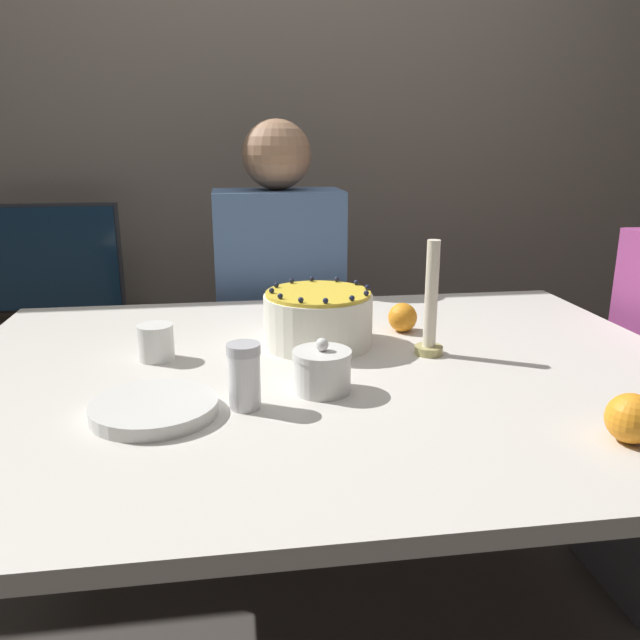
# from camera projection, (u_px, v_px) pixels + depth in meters

# --- Properties ---
(wall_behind) EXTENTS (8.00, 0.05, 2.60)m
(wall_behind) POSITION_uv_depth(u_px,v_px,m) (273.00, 114.00, 2.46)
(wall_behind) COLOR slate
(wall_behind) RESTS_ON ground_plane
(dining_table) EXTENTS (1.54, 1.16, 0.75)m
(dining_table) POSITION_uv_depth(u_px,v_px,m) (328.00, 409.00, 1.30)
(dining_table) COLOR beige
(dining_table) RESTS_ON ground_plane
(cake) EXTENTS (0.24, 0.24, 0.14)m
(cake) POSITION_uv_depth(u_px,v_px,m) (320.00, 318.00, 1.40)
(cake) COLOR white
(cake) RESTS_ON dining_table
(sugar_bowl) EXTENTS (0.11, 0.11, 0.10)m
(sugar_bowl) POSITION_uv_depth(u_px,v_px,m) (322.00, 370.00, 1.14)
(sugar_bowl) COLOR silver
(sugar_bowl) RESTS_ON dining_table
(sugar_shaker) EXTENTS (0.06, 0.06, 0.12)m
(sugar_shaker) POSITION_uv_depth(u_px,v_px,m) (244.00, 376.00, 1.07)
(sugar_shaker) COLOR white
(sugar_shaker) RESTS_ON dining_table
(plate_stack) EXTENTS (0.21, 0.21, 0.02)m
(plate_stack) POSITION_uv_depth(u_px,v_px,m) (154.00, 408.00, 1.05)
(plate_stack) COLOR silver
(plate_stack) RESTS_ON dining_table
(candle) EXTENTS (0.06, 0.06, 0.25)m
(candle) POSITION_uv_depth(u_px,v_px,m) (431.00, 310.00, 1.33)
(candle) COLOR tan
(candle) RESTS_ON dining_table
(cup) EXTENTS (0.07, 0.07, 0.08)m
(cup) POSITION_uv_depth(u_px,v_px,m) (156.00, 342.00, 1.31)
(cup) COLOR white
(cup) RESTS_ON dining_table
(orange_fruit_0) EXTENTS (0.08, 0.08, 0.08)m
(orange_fruit_0) POSITION_uv_depth(u_px,v_px,m) (631.00, 418.00, 0.95)
(orange_fruit_0) COLOR orange
(orange_fruit_0) RESTS_ON dining_table
(orange_fruit_1) EXTENTS (0.07, 0.07, 0.07)m
(orange_fruit_1) POSITION_uv_depth(u_px,v_px,m) (403.00, 317.00, 1.51)
(orange_fruit_1) COLOR orange
(orange_fruit_1) RESTS_ON dining_table
(person_man_blue_shirt) EXTENTS (0.40, 0.34, 1.26)m
(person_man_blue_shirt) POSITION_uv_depth(u_px,v_px,m) (280.00, 342.00, 2.07)
(person_man_blue_shirt) COLOR #2D2D38
(person_man_blue_shirt) RESTS_ON ground_plane
(side_cabinet) EXTENTS (0.67, 0.43, 0.56)m
(side_cabinet) POSITION_uv_depth(u_px,v_px,m) (62.00, 392.00, 2.37)
(side_cabinet) COLOR #382D23
(side_cabinet) RESTS_ON ground_plane
(tv_monitor) EXTENTS (0.53, 0.10, 0.43)m
(tv_monitor) POSITION_uv_depth(u_px,v_px,m) (46.00, 261.00, 2.24)
(tv_monitor) COLOR #2D2D33
(tv_monitor) RESTS_ON side_cabinet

